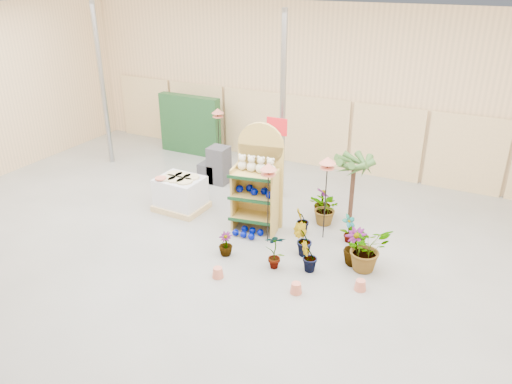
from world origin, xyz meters
TOP-DOWN VIEW (x-y plane):
  - room at (0.00, 0.91)m, footprint 15.20×12.10m
  - display_shelf at (0.20, 1.82)m, footprint 1.09×0.79m
  - teddy_bears at (0.23, 1.71)m, footprint 0.88×0.23m
  - gazing_balls_shelf at (0.20, 1.67)m, footprint 0.88×0.30m
  - gazing_balls_floor at (0.18, 1.34)m, footprint 0.63×0.39m
  - pallet_stack at (-1.84, 1.78)m, footprint 1.17×0.98m
  - charcoal_planters at (-1.94, 3.58)m, footprint 0.80×0.50m
  - trellis_stock at (-3.80, 5.20)m, footprint 2.00×0.30m
  - offer_sign at (0.10, 2.98)m, footprint 0.50×0.08m
  - bird_table_front at (0.67, 1.31)m, footprint 0.34×0.34m
  - bird_table_right at (1.66, 2.00)m, footprint 0.34×0.34m
  - bird_table_back at (-2.41, 4.56)m, footprint 0.34×0.34m
  - palm at (1.94, 3.01)m, footprint 0.70×0.70m
  - potted_plant_1 at (1.52, 1.14)m, footprint 0.46×0.41m
  - potted_plant_3 at (2.54, 1.28)m, footprint 0.52×0.52m
  - potted_plant_4 at (2.19, 2.05)m, footprint 0.37×0.40m
  - potted_plant_5 at (1.18, 1.96)m, footprint 0.33×0.38m
  - potted_plant_6 at (1.50, 2.61)m, footprint 0.87×0.82m
  - potted_plant_7 at (0.14, 0.46)m, footprint 0.31×0.31m
  - potted_plant_8 at (1.22, 0.47)m, footprint 0.48×0.41m
  - potted_plant_9 at (1.84, 0.63)m, footprint 0.41×0.44m
  - potted_plant_10 at (2.78, 1.21)m, footprint 1.11×1.11m
  - potted_plant_11 at (1.30, 2.94)m, footprint 0.55×0.55m

SIDE VIEW (x-z plane):
  - gazing_balls_floor at x=0.18m, z-range 0.00..0.15m
  - potted_plant_7 at x=0.14m, z-range 0.00..0.50m
  - potted_plant_5 at x=1.18m, z-range 0.00..0.61m
  - potted_plant_4 at x=2.19m, z-range 0.00..0.63m
  - potted_plant_9 at x=1.84m, z-range 0.00..0.64m
  - potted_plant_1 at x=1.52m, z-range 0.00..0.69m
  - potted_plant_11 at x=1.30m, z-range 0.00..0.70m
  - potted_plant_8 at x=1.22m, z-range 0.00..0.76m
  - potted_plant_3 at x=2.54m, z-range 0.00..0.76m
  - potted_plant_6 at x=1.50m, z-range 0.00..0.79m
  - pallet_stack at x=-1.84m, z-range -0.01..0.83m
  - charcoal_planters at x=-1.94m, z-range -0.08..0.92m
  - potted_plant_10 at x=2.78m, z-range 0.00..0.94m
  - trellis_stock at x=-3.80m, z-range 0.00..1.80m
  - gazing_balls_shelf at x=0.20m, z-range 0.85..1.02m
  - display_shelf at x=0.20m, z-range -0.10..2.28m
  - palm at x=1.94m, z-range 0.59..2.26m
  - teddy_bears at x=0.23m, z-range 1.32..1.69m
  - offer_sign at x=0.10m, z-range 0.47..2.67m
  - bird_table_back at x=-2.41m, z-range 0.74..2.48m
  - bird_table_front at x=0.67m, z-range 0.76..2.54m
  - bird_table_right at x=1.66m, z-range 0.79..2.64m
  - room at x=0.00m, z-range -0.14..4.56m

